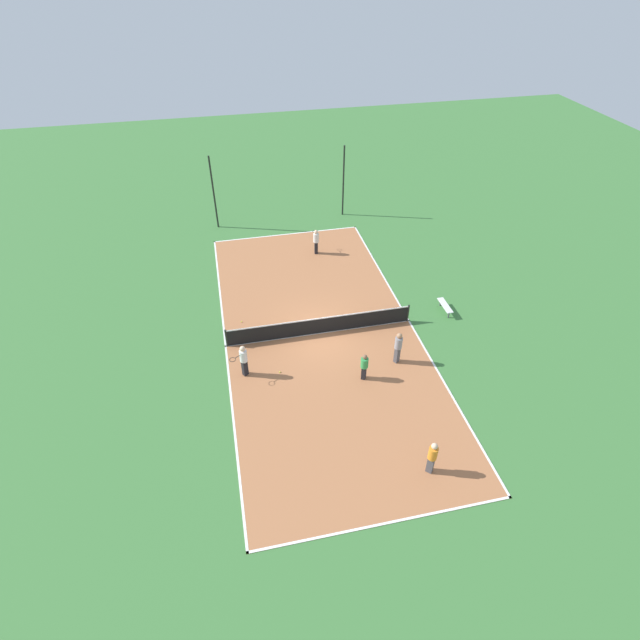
% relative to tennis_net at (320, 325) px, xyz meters
% --- Properties ---
extents(ground_plane, '(80.00, 80.00, 0.00)m').
position_rel_tennis_net_xyz_m(ground_plane, '(0.00, 0.00, -0.56)').
color(ground_plane, '#3D7538').
extents(court_surface, '(10.07, 22.14, 0.02)m').
position_rel_tennis_net_xyz_m(court_surface, '(0.00, 0.00, -0.55)').
color(court_surface, '#AD6B42').
rests_on(court_surface, ground_plane).
extents(tennis_net, '(9.87, 0.10, 1.06)m').
position_rel_tennis_net_xyz_m(tennis_net, '(0.00, 0.00, 0.00)').
color(tennis_net, black).
rests_on(tennis_net, court_surface).
extents(bench, '(0.36, 1.44, 0.45)m').
position_rel_tennis_net_xyz_m(bench, '(7.22, 0.37, -0.18)').
color(bench, silver).
rests_on(bench, ground_plane).
extents(player_far_green, '(0.49, 0.49, 1.48)m').
position_rel_tennis_net_xyz_m(player_far_green, '(1.31, -3.73, 0.30)').
color(player_far_green, black).
rests_on(player_far_green, court_surface).
extents(player_near_white, '(0.97, 0.78, 1.78)m').
position_rel_tennis_net_xyz_m(player_near_white, '(-4.18, -2.27, 0.49)').
color(player_near_white, black).
rests_on(player_near_white, court_surface).
extents(player_center_orange, '(0.51, 0.51, 1.69)m').
position_rel_tennis_net_xyz_m(player_center_orange, '(2.42, -9.27, 0.43)').
color(player_center_orange, '#4C4C51').
rests_on(player_center_orange, court_surface).
extents(player_baseline_gray, '(0.50, 0.50, 1.80)m').
position_rel_tennis_net_xyz_m(player_baseline_gray, '(3.23, -2.96, 0.50)').
color(player_baseline_gray, '#4C4C51').
rests_on(player_baseline_gray, court_surface).
extents(player_far_white, '(0.39, 0.95, 1.69)m').
position_rel_tennis_net_xyz_m(player_far_white, '(1.50, 8.08, 0.43)').
color(player_far_white, black).
rests_on(player_far_white, court_surface).
extents(tennis_ball_midcourt, '(0.07, 0.07, 0.07)m').
position_rel_tennis_net_xyz_m(tennis_ball_midcourt, '(-2.54, -2.51, -0.50)').
color(tennis_ball_midcourt, '#CCE033').
rests_on(tennis_ball_midcourt, court_surface).
extents(tennis_ball_left_sideline, '(0.07, 0.07, 0.07)m').
position_rel_tennis_net_xyz_m(tennis_ball_left_sideline, '(-3.99, 1.81, -0.50)').
color(tennis_ball_left_sideline, '#CCE033').
rests_on(tennis_ball_left_sideline, court_surface).
extents(fence_post_back_left, '(0.12, 0.12, 5.17)m').
position_rel_tennis_net_xyz_m(fence_post_back_left, '(-4.60, 13.19, 2.03)').
color(fence_post_back_left, black).
rests_on(fence_post_back_left, ground_plane).
extents(fence_post_back_right, '(0.12, 0.12, 5.17)m').
position_rel_tennis_net_xyz_m(fence_post_back_right, '(4.60, 13.19, 2.03)').
color(fence_post_back_right, black).
rests_on(fence_post_back_right, ground_plane).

